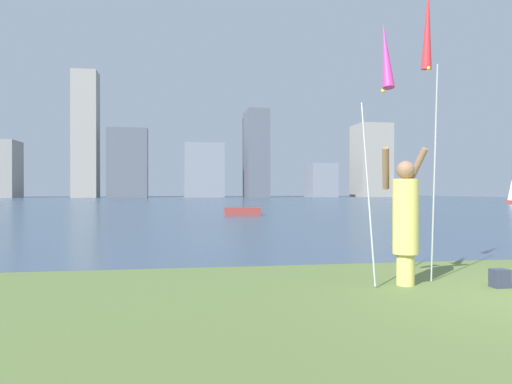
% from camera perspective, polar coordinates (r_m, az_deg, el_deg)
% --- Properties ---
extents(ground, '(120.00, 138.00, 0.12)m').
position_cam_1_polar(ground, '(56.59, -4.26, -1.26)').
color(ground, '#5B7038').
extents(person, '(0.75, 0.55, 2.03)m').
position_cam_1_polar(person, '(7.59, 16.77, -2.77)').
color(person, '#D8CC66').
rests_on(person, ground).
extents(kite_flag_left, '(0.16, 1.05, 3.67)m').
position_cam_1_polar(kite_flag_left, '(7.16, 14.57, 14.03)').
color(kite_flag_left, '#B2B2B7').
rests_on(kite_flag_left, ground).
extents(kite_flag_right, '(0.16, 0.43, 4.57)m').
position_cam_1_polar(kite_flag_right, '(8.45, 19.14, 16.70)').
color(kite_flag_right, '#B2B2B7').
rests_on(kite_flag_right, ground).
extents(bag, '(0.24, 0.19, 0.26)m').
position_cam_1_polar(bag, '(8.00, 26.22, -8.89)').
color(bag, '#33384C').
rests_on(bag, ground).
extents(sailboat_1, '(2.11, 1.24, 5.39)m').
position_cam_1_polar(sailboat_1, '(27.61, -1.53, -2.11)').
color(sailboat_1, maroon).
rests_on(sailboat_1, ground).
extents(skyline_tower_0, '(6.29, 7.18, 10.67)m').
position_cam_1_polar(skyline_tower_0, '(104.48, -27.33, 2.35)').
color(skyline_tower_0, gray).
rests_on(skyline_tower_0, ground).
extents(skyline_tower_1, '(4.58, 5.15, 23.86)m').
position_cam_1_polar(skyline_tower_1, '(99.98, -18.99, 6.25)').
color(skyline_tower_1, gray).
rests_on(skyline_tower_1, ground).
extents(skyline_tower_2, '(7.52, 3.29, 13.18)m').
position_cam_1_polar(skyline_tower_2, '(97.40, -14.55, 3.26)').
color(skyline_tower_2, '#565B66').
rests_on(skyline_tower_2, ground).
extents(skyline_tower_3, '(7.57, 7.63, 10.51)m').
position_cam_1_polar(skyline_tower_3, '(98.35, -6.03, 2.46)').
color(skyline_tower_3, gray).
rests_on(skyline_tower_3, ground).
extents(skyline_tower_4, '(4.16, 7.76, 17.01)m').
position_cam_1_polar(skyline_tower_4, '(97.71, 0.02, 4.38)').
color(skyline_tower_4, '#565B66').
rests_on(skyline_tower_4, ground).
extents(skyline_tower_5, '(5.24, 6.75, 6.78)m').
position_cam_1_polar(skyline_tower_5, '(101.85, 7.46, 1.33)').
color(skyline_tower_5, gray).
rests_on(skyline_tower_5, ground).
extents(skyline_tower_6, '(6.76, 7.62, 15.24)m').
position_cam_1_polar(skyline_tower_6, '(107.59, 13.09, 3.52)').
color(skyline_tower_6, gray).
rests_on(skyline_tower_6, ground).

